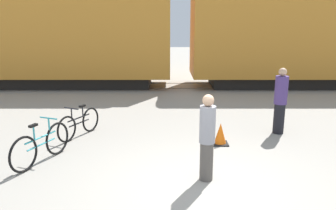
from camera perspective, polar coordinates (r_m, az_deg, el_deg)
name	(u,v)px	position (r m, az deg, el deg)	size (l,w,h in m)	color
ground_plane	(201,186)	(6.35, 5.83, -13.87)	(80.00, 80.00, 0.00)	gray
freight_train	(181,23)	(16.04, 2.31, 14.16)	(52.43, 3.06, 5.80)	black
rail_near	(181,88)	(15.60, 2.31, 2.90)	(64.43, 0.07, 0.01)	#4C4238
rail_far	(180,83)	(17.01, 2.12, 3.81)	(64.43, 0.07, 0.01)	#4C4238
bicycle_teal	(42,145)	(7.68, -21.16, -6.51)	(0.69, 1.69, 0.95)	black
bicycle_black	(79,123)	(9.12, -15.20, -3.11)	(0.75, 1.53, 0.86)	black
person_in_grey	(207,138)	(6.27, 6.83, -5.65)	(0.30, 0.30, 1.70)	#514C47
person_in_purple	(280,101)	(9.46, 18.98, 0.67)	(0.35, 0.35, 1.83)	black
traffic_cone	(220,134)	(8.39, 9.11, -5.08)	(0.40, 0.40, 0.55)	black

